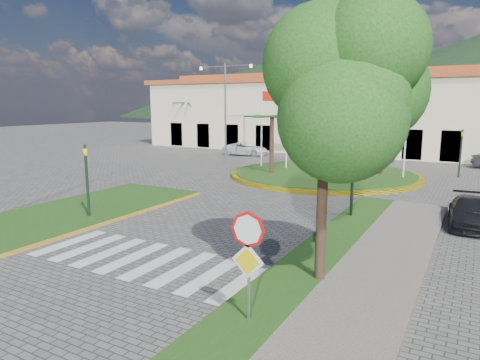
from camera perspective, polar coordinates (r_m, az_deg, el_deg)
The scene contains 21 objects.
ground at distance 11.74m, azimuth -26.57°, elevation -15.52°, with size 160.00×160.00×0.00m, color #595755.
sidewalk_right at distance 9.59m, azimuth 7.34°, elevation -19.99°, with size 4.00×28.00×0.15m, color gray.
verge_right at distance 10.02m, azimuth 0.63°, elevation -18.38°, with size 1.60×28.00×0.18m, color #234915.
median_left at distance 20.03m, azimuth -22.98°, elevation -4.49°, with size 5.00×14.00×0.18m, color #234915.
crosswalk at distance 14.13m, azimuth -12.90°, elevation -10.27°, with size 8.00×3.00×0.01m, color silver.
roundabout_island at distance 29.53m, azimuth 11.13°, elevation 0.80°, with size 12.70×12.70×6.00m.
stop_sign at distance 9.25m, azimuth 1.09°, elevation -9.32°, with size 0.80×0.11×2.65m.
deciduous_tree at distance 11.30m, azimuth 11.37°, elevation 11.48°, with size 3.60×3.60×6.80m.
traffic_light_left at distance 18.98m, azimuth -19.76°, elevation 0.66°, with size 0.15×0.18×3.20m.
traffic_light_right at distance 18.53m, azimuth 14.80°, elevation 0.70°, with size 0.15×0.18×3.20m.
traffic_light_far at distance 31.88m, azimuth 27.38°, elevation 3.74°, with size 0.18×0.15×3.20m.
direction_sign_west at distance 38.34m, azimuth 12.69°, elevation 7.90°, with size 1.60×0.14×5.20m.
direction_sign_east at distance 37.21m, azimuth 20.14°, elevation 7.47°, with size 1.60×0.14×5.20m.
street_lamp_centre at distance 36.62m, azimuth 16.86°, elevation 9.13°, with size 4.80×0.16×8.00m.
street_lamp_west at distance 34.76m, azimuth -1.96°, elevation 9.52°, with size 4.80×0.16×8.00m.
building_left at distance 49.43m, azimuth 1.54°, elevation 9.03°, with size 23.32×9.54×8.05m.
hill_far_west at distance 159.29m, azimuth 5.69°, elevation 12.31°, with size 140.00×140.00×22.00m, color black.
hill_near_back at distance 137.09m, azimuth 21.70°, elevation 10.76°, with size 110.00×110.00×16.00m, color black.
white_van at distance 40.90m, azimuth 0.74°, elevation 4.17°, with size 2.02×4.37×1.21m, color silver.
car_dark_a at distance 43.45m, azimuth 14.50°, elevation 4.13°, with size 1.32×3.28×1.12m, color black.
car_side_right at distance 19.58m, azimuth 28.39°, elevation -3.80°, with size 1.59×3.92×1.14m, color black.
Camera 1 is at (9.01, -5.73, 4.88)m, focal length 32.00 mm.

